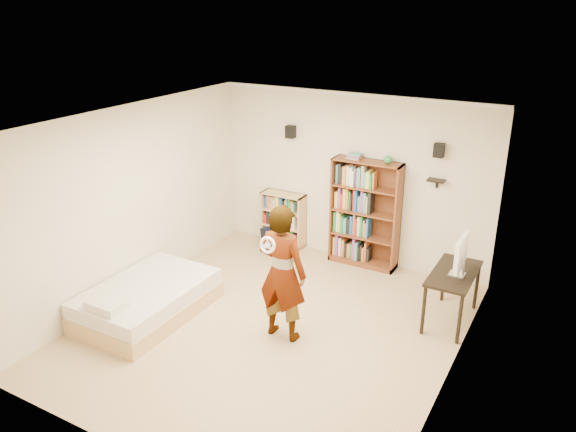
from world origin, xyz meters
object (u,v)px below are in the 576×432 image
object	(u,v)px
computer_desk	(451,296)
person	(282,273)
tall_bookshelf	(365,214)
daybed	(147,296)
low_bookshelf	(283,220)

from	to	relation	value
computer_desk	person	size ratio (longest dim) A/B	0.60
tall_bookshelf	computer_desk	xyz separation A→B (m)	(1.65, -1.03, -0.50)
daybed	person	world-z (taller)	person
tall_bookshelf	computer_desk	bearing A→B (deg)	-32.00
daybed	low_bookshelf	bearing A→B (deg)	80.70
low_bookshelf	person	world-z (taller)	person
tall_bookshelf	person	xyz separation A→B (m)	(-0.11, -2.42, 0.02)
person	tall_bookshelf	bearing A→B (deg)	-92.31
tall_bookshelf	computer_desk	distance (m)	2.01
tall_bookshelf	daybed	world-z (taller)	tall_bookshelf
low_bookshelf	computer_desk	size ratio (longest dim) A/B	0.90
daybed	person	size ratio (longest dim) A/B	1.04
low_bookshelf	computer_desk	world-z (taller)	low_bookshelf
person	computer_desk	bearing A→B (deg)	-141.54
low_bookshelf	computer_desk	bearing A→B (deg)	-18.53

